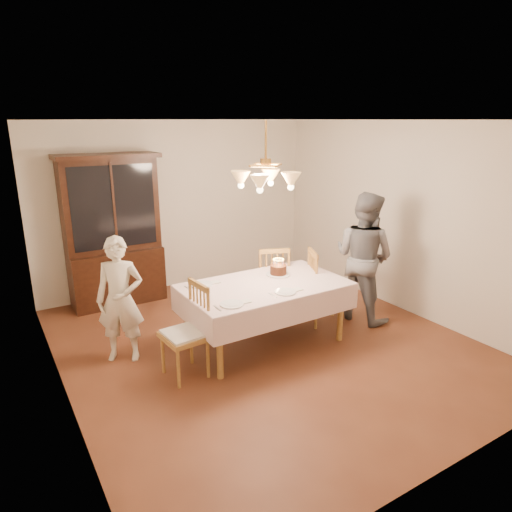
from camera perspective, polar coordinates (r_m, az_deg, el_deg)
ground at (r=5.64m, az=1.08°, el=-10.77°), size 5.00×5.00×0.00m
room_shell at (r=5.11m, az=1.18°, el=5.17°), size 5.00×5.00×5.00m
dining_table at (r=5.36m, az=1.12°, el=-4.28°), size 1.90×1.10×0.76m
china_hutch at (r=6.84m, az=-17.42°, el=2.70°), size 1.38×0.54×2.16m
chair_far_side at (r=6.24m, az=1.98°, el=-3.59°), size 0.57×0.56×1.00m
chair_left_end at (r=4.85m, az=-8.87°, el=-9.81°), size 0.45×0.47×1.00m
chair_right_end at (r=6.07m, az=8.58°, el=-4.35°), size 0.56×0.57×1.00m
elderly_woman at (r=5.23m, az=-16.61°, el=-5.25°), size 0.62×0.55×1.42m
adult_in_grey at (r=6.18m, az=13.28°, el=-0.12°), size 0.84×0.97×1.72m
birthday_cake at (r=5.64m, az=2.81°, el=-1.81°), size 0.30×0.30×0.21m
place_setting_near_left at (r=4.76m, az=-2.91°, el=-6.03°), size 0.40×0.25×0.02m
place_setting_near_right at (r=5.09m, az=3.80°, el=-4.48°), size 0.39×0.24×0.02m
place_setting_far_left at (r=5.34m, az=-6.70°, el=-3.56°), size 0.41×0.26×0.02m
chandelier at (r=5.05m, az=1.21°, el=9.57°), size 0.62×0.62×0.73m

